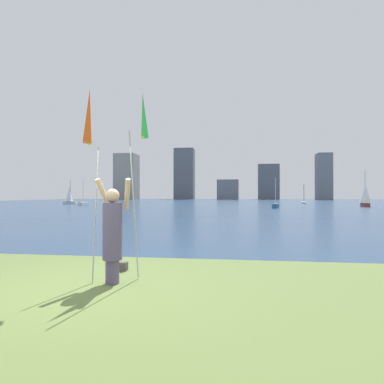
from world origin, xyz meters
TOP-DOWN VIEW (x-y plane):
  - ground at (0.00, 50.95)m, footprint 120.00×138.00m
  - person at (0.43, 0.39)m, footprint 0.71×0.53m
  - kite_flag_left at (0.05, 0.19)m, footprint 0.16×0.57m
  - kite_flag_right at (0.81, 1.08)m, footprint 0.16×1.10m
  - bag at (0.26, 1.37)m, footprint 0.22×0.18m
  - sailboat_0 at (-20.71, 42.05)m, footprint 1.01×1.77m
  - sailboat_1 at (-25.82, 47.31)m, footprint 2.27×1.19m
  - sailboat_2 at (15.02, 54.43)m, footprint 1.38×3.10m
  - sailboat_3 at (7.66, 35.03)m, footprint 1.13×2.39m
  - sailboat_4 at (20.53, 41.66)m, footprint 1.73×3.03m
  - skyline_tower_0 at (-35.51, 105.30)m, footprint 7.30×7.65m
  - skyline_tower_1 at (-15.38, 110.13)m, footprint 6.96×6.04m
  - skyline_tower_2 at (0.38, 105.86)m, footprint 7.34×3.63m
  - skyline_tower_3 at (14.41, 108.58)m, footprint 7.09×3.38m
  - skyline_tower_4 at (31.76, 104.86)m, footprint 4.46×5.33m

SIDE VIEW (x-z plane):
  - ground at x=0.00m, z-range -0.12..0.00m
  - bag at x=0.26m, z-range 0.00..0.19m
  - sailboat_2 at x=15.02m, z-range -1.48..2.02m
  - sailboat_0 at x=-20.71m, z-range -1.78..2.33m
  - sailboat_3 at x=7.66m, z-range -1.54..2.17m
  - person at x=0.43m, z-range -0.02..1.93m
  - sailboat_1 at x=-25.82m, z-range -0.65..3.54m
  - sailboat_4 at x=20.53m, z-range -0.95..3.99m
  - kite_flag_left at x=0.05m, z-range 1.18..4.74m
  - kite_flag_right at x=0.81m, z-range 1.29..5.00m
  - skyline_tower_2 at x=0.38m, z-range 0.00..6.80m
  - skyline_tower_3 at x=14.41m, z-range 0.00..12.21m
  - skyline_tower_4 at x=31.76m, z-range 0.00..15.18m
  - skyline_tower_0 at x=-35.51m, z-range 0.00..16.06m
  - skyline_tower_1 at x=-15.38m, z-range 0.00..18.31m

